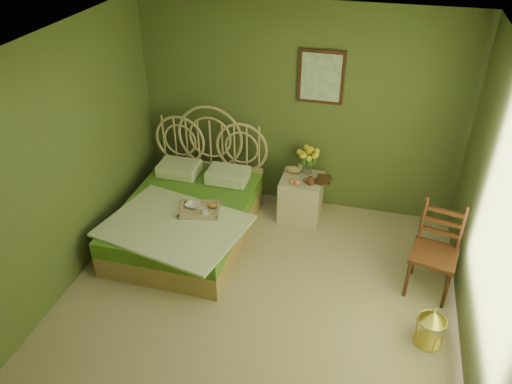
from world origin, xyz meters
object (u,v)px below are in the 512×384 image
(bed, at_px, (188,215))
(chair, at_px, (435,244))
(nightstand, at_px, (302,192))
(birdcage, at_px, (431,328))

(bed, bearing_deg, chair, -3.54)
(bed, xyz_separation_m, chair, (2.79, -0.17, 0.27))
(nightstand, xyz_separation_m, chair, (1.54, -0.93, 0.21))
(nightstand, bearing_deg, birdcage, -48.48)
(nightstand, bearing_deg, bed, -148.59)
(bed, relative_size, nightstand, 2.14)
(birdcage, bearing_deg, chair, 90.00)
(bed, relative_size, chair, 2.09)
(bed, xyz_separation_m, birdcage, (2.79, -0.98, -0.10))
(bed, height_order, chair, bed)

